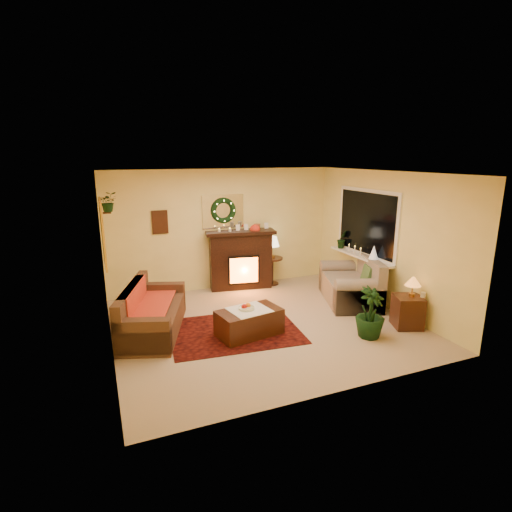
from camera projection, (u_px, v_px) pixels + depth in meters
name	position (u px, v px, depth m)	size (l,w,h in m)	color
floor	(264.00, 324.00, 6.99)	(5.00, 5.00, 0.00)	beige
ceiling	(264.00, 173.00, 6.35)	(5.00, 5.00, 0.00)	white
wall_back	(223.00, 230.00, 8.69)	(5.00, 5.00, 0.00)	#EFD88C
wall_front	(340.00, 294.00, 4.65)	(5.00, 5.00, 0.00)	#EFD88C
wall_left	(105.00, 267.00, 5.76)	(4.50, 4.50, 0.00)	#EFD88C
wall_right	(385.00, 240.00, 7.58)	(4.50, 4.50, 0.00)	#EFD88C
area_rug	(235.00, 331.00, 6.70)	(2.13, 1.59, 0.01)	#470A09
sofa	(153.00, 307.00, 6.60)	(0.82, 1.87, 0.80)	brown
red_throw	(147.00, 304.00, 6.69)	(0.79, 1.28, 0.02)	#BE3715
fireplace	(240.00, 264.00, 8.80)	(1.33, 0.42, 1.22)	black
poinsettia	(255.00, 230.00, 8.68)	(0.23, 0.23, 0.23)	red
mantel_candle_a	(219.00, 233.00, 8.47)	(0.06, 0.06, 0.19)	white
mantel_candle_b	(230.00, 233.00, 8.51)	(0.06, 0.06, 0.19)	silver
mantel_mirror	(223.00, 211.00, 8.57)	(0.92, 0.02, 0.72)	white
wreath	(224.00, 211.00, 8.53)	(0.55, 0.55, 0.11)	#194719
wall_art	(160.00, 222.00, 8.12)	(0.32, 0.03, 0.48)	#381E11
gold_mirror	(103.00, 233.00, 5.92)	(0.03, 0.84, 1.00)	gold
hanging_plant	(109.00, 211.00, 6.59)	(0.33, 0.28, 0.36)	#194719
loveseat	(350.00, 281.00, 8.00)	(0.92, 1.59, 0.92)	gray
window_frame	(367.00, 223.00, 8.01)	(0.03, 1.86, 1.36)	white
window_glass	(366.00, 223.00, 8.00)	(0.02, 1.70, 1.22)	black
window_sill	(360.00, 256.00, 8.14)	(0.22, 1.86, 0.04)	white
mini_tree	(374.00, 253.00, 7.70)	(0.19, 0.19, 0.29)	silver
sill_plant	(342.00, 239.00, 8.72)	(0.29, 0.23, 0.53)	black
side_table_round	(272.00, 271.00, 9.07)	(0.49, 0.49, 0.63)	#4E2A1E
lamp_cream	(272.00, 247.00, 8.91)	(0.33, 0.33, 0.50)	#FFE7B4
end_table_square	(407.00, 312.00, 6.82)	(0.45, 0.45, 0.55)	black
lamp_tiffany	(413.00, 286.00, 6.70)	(0.27, 0.27, 0.39)	orange
coffee_table	(249.00, 323.00, 6.53)	(1.03, 0.57, 0.43)	black
fruit_bowl	(246.00, 309.00, 6.48)	(0.26, 0.26, 0.06)	beige
floor_palm	(371.00, 311.00, 6.39)	(1.39, 1.39, 2.48)	black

